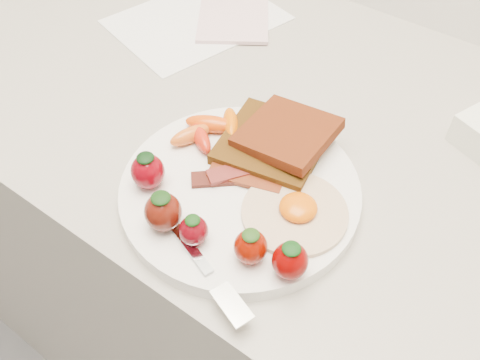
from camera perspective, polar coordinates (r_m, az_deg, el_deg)
The scene contains 11 objects.
counter at distance 1.06m, azimuth 4.76°, elevation -12.24°, with size 2.00×0.60×0.90m, color gray.
plate at distance 0.60m, azimuth 0.00°, elevation -1.20°, with size 0.27×0.27×0.02m, color white.
toast_lower at distance 0.63m, azimuth 3.48°, elevation 3.94°, with size 0.11×0.11×0.01m, color black.
toast_upper at distance 0.63m, azimuth 5.05°, elevation 4.99°, with size 0.10×0.10×0.01m, color #3B1104.
fried_egg at distance 0.57m, azimuth 5.95°, elevation -3.33°, with size 0.14×0.14×0.02m.
bacon_strips at distance 0.60m, azimuth -0.04°, elevation 0.54°, with size 0.10×0.10×0.01m.
baby_carrots at distance 0.65m, azimuth -3.33°, elevation 5.42°, with size 0.08×0.10×0.02m.
strawberries at distance 0.54m, azimuth -4.13°, elevation -4.11°, with size 0.22×0.07×0.05m.
fork at distance 0.53m, azimuth -3.97°, elevation -9.02°, with size 0.17×0.07×0.00m.
paper_sheet at distance 0.89m, azimuth -4.63°, elevation 16.67°, with size 0.19×0.25×0.00m, color white.
notepad at distance 0.90m, azimuth -0.67°, elevation 17.26°, with size 0.11×0.16×0.01m, color beige.
Camera 1 is at (0.24, 1.23, 1.37)m, focal length 40.00 mm.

